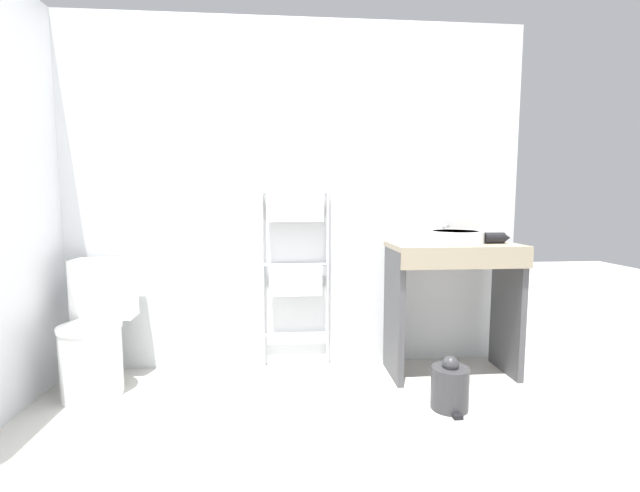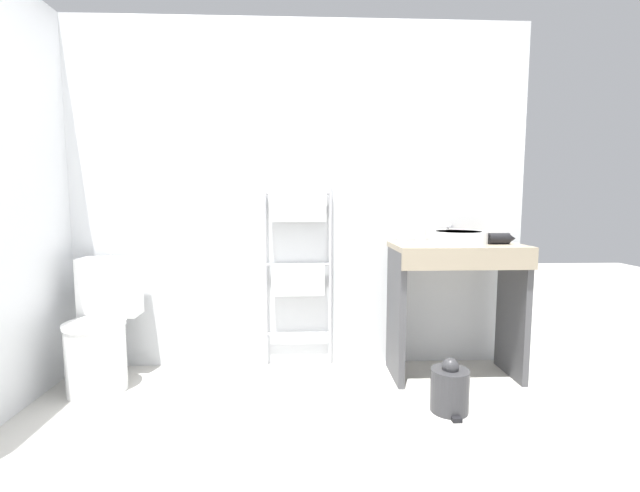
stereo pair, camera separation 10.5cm
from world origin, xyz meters
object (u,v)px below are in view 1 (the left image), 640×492
Objects in this scene: cup_near_wall at (400,235)px; hair_dryer at (494,238)px; trash_bin at (450,386)px; cup_near_edge at (418,236)px; towel_radiator at (296,252)px; sink_basin at (455,237)px; toilet at (96,336)px.

hair_dryer is (0.59, -0.15, -0.01)m from cup_near_wall.
cup_near_wall reaches higher than trash_bin.
cup_near_edge is at bearing 166.46° from hair_dryer.
cup_near_wall is 0.12m from cup_near_edge.
towel_radiator is 3.55× the size of sink_basin.
toilet is at bearing -178.86° from hair_dryer.
towel_radiator is 1.06m from sink_basin.
trash_bin is at bearing -88.24° from cup_near_edge.
toilet is at bearing -175.40° from cup_near_edge.
cup_near_wall is at bearing -5.15° from towel_radiator.
sink_basin is (1.03, -0.24, 0.12)m from towel_radiator.
sink_basin and cup_near_wall have the same top height.
trash_bin is (-0.19, -0.45, -0.80)m from sink_basin.
hair_dryer is at bearing -13.54° from cup_near_edge.
toilet is 2.14m from cup_near_edge.
sink_basin is at bearing 67.30° from trash_bin.
trash_bin is (0.02, -0.59, -0.80)m from cup_near_edge.
towel_radiator is 4.16× the size of trash_bin.
cup_near_wall is at bearing 5.97° from toilet.
toilet is 9.26× the size of cup_near_edge.
hair_dryer is at bearing 45.64° from trash_bin.
toilet is 9.51× the size of cup_near_wall.
cup_near_wall is 0.61m from hair_dryer.
towel_radiator is at bearing 140.77° from trash_bin.
hair_dryer reaches higher than toilet.
towel_radiator reaches higher than cup_near_wall.
hair_dryer is (2.53, 0.05, 0.58)m from toilet.
cup_near_edge is 0.49m from hair_dryer.
cup_near_wall is (-0.32, 0.18, -0.00)m from sink_basin.
cup_near_edge is at bearing 91.76° from trash_bin.
cup_near_wall is (1.94, 0.20, 0.59)m from toilet.
cup_near_edge is (0.82, -0.10, 0.11)m from towel_radiator.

